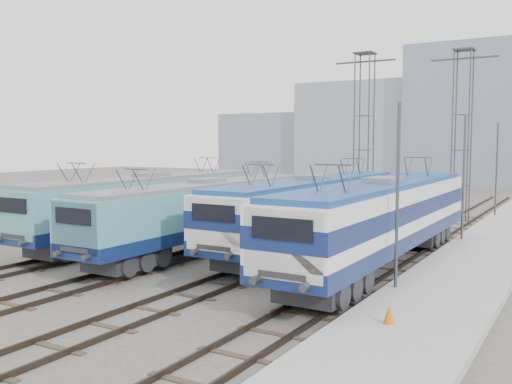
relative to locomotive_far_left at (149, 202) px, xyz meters
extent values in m
plane|color=#514C47|center=(6.75, -6.12, -2.24)|extent=(160.00, 160.00, 0.00)
cube|color=#9E9E99|center=(16.95, 1.88, -2.09)|extent=(4.00, 70.00, 0.30)
cube|color=#112050|center=(0.00, 0.22, -0.86)|extent=(2.84, 17.96, 0.60)
cube|color=teal|center=(0.00, 0.22, 0.34)|extent=(2.79, 17.96, 1.80)
cube|color=teal|center=(0.00, -8.41, 0.16)|extent=(2.57, 0.70, 2.04)
cube|color=slate|center=(0.00, 0.22, 1.33)|extent=(2.57, 17.24, 0.20)
cube|color=#262628|center=(0.00, -5.77, -1.61)|extent=(2.10, 3.59, 0.67)
cube|color=#262628|center=(0.00, 6.21, -1.61)|extent=(2.10, 3.59, 0.67)
cube|color=#112050|center=(4.50, -0.73, -0.90)|extent=(2.74, 17.32, 0.58)
cube|color=teal|center=(4.50, -0.73, 0.25)|extent=(2.69, 17.32, 1.73)
cube|color=teal|center=(4.50, -9.05, 0.08)|extent=(2.48, 0.67, 1.96)
cube|color=slate|center=(4.50, -0.73, 1.21)|extent=(2.48, 16.62, 0.19)
cube|color=#262628|center=(4.50, -6.50, -1.63)|extent=(2.02, 3.46, 0.65)
cube|color=#262628|center=(4.50, 5.04, -1.63)|extent=(2.02, 3.46, 0.65)
cube|color=#112050|center=(9.00, 2.45, -0.85)|extent=(2.86, 18.08, 0.60)
cube|color=white|center=(9.00, 2.45, 0.35)|extent=(2.81, 18.08, 1.81)
cube|color=#112050|center=(9.00, 2.45, 0.30)|extent=(2.85, 18.10, 0.70)
cube|color=white|center=(9.00, -6.23, 0.17)|extent=(2.59, 0.70, 2.05)
cube|color=navy|center=(9.00, 2.45, 1.36)|extent=(2.59, 17.36, 0.20)
cube|color=#262628|center=(9.00, -3.57, -1.61)|extent=(2.11, 3.62, 0.68)
cube|color=#262628|center=(9.00, 8.48, -1.61)|extent=(2.11, 3.62, 0.68)
cube|color=#112050|center=(13.50, -0.05, -0.80)|extent=(2.98, 18.82, 0.63)
cube|color=white|center=(13.50, -0.05, 0.45)|extent=(2.93, 18.82, 1.88)
cube|color=#112050|center=(13.50, -0.05, 0.40)|extent=(2.97, 18.84, 0.73)
cube|color=white|center=(13.50, -9.10, 0.26)|extent=(2.69, 0.73, 2.13)
cube|color=navy|center=(13.50, -0.05, 1.50)|extent=(2.69, 18.06, 0.21)
cube|color=#262628|center=(13.50, -6.32, -1.59)|extent=(2.20, 3.76, 0.71)
cube|color=#262628|center=(13.50, 6.22, -1.59)|extent=(2.20, 3.76, 0.71)
cylinder|color=#3F4247|center=(6.20, 15.33, 3.76)|extent=(0.10, 0.10, 12.00)
cylinder|color=#3F4247|center=(7.30, 15.33, 3.76)|extent=(0.10, 0.10, 12.00)
cylinder|color=#3F4247|center=(6.20, 16.43, 3.76)|extent=(0.10, 0.10, 12.00)
cylinder|color=#3F4247|center=(7.30, 16.43, 3.76)|extent=(0.10, 0.10, 12.00)
cube|color=#3F4247|center=(6.75, 15.88, 9.16)|extent=(4.50, 0.12, 0.12)
cylinder|color=#3F4247|center=(12.70, 17.33, 3.76)|extent=(0.10, 0.10, 12.00)
cylinder|color=#3F4247|center=(13.80, 17.33, 3.76)|extent=(0.10, 0.10, 12.00)
cylinder|color=#3F4247|center=(12.70, 18.43, 3.76)|extent=(0.10, 0.10, 12.00)
cylinder|color=#3F4247|center=(13.80, 18.43, 3.76)|extent=(0.10, 0.10, 12.00)
cube|color=#3F4247|center=(13.25, 17.88, 9.16)|extent=(4.50, 0.12, 0.12)
cylinder|color=#3F4247|center=(15.35, -4.12, 1.26)|extent=(0.12, 0.12, 7.00)
cylinder|color=#3F4247|center=(15.35, 7.88, 1.26)|extent=(0.12, 0.12, 7.00)
cylinder|color=#3F4247|center=(15.35, 19.88, 1.26)|extent=(0.12, 0.12, 7.00)
cone|color=#D2580D|center=(16.45, -8.36, -1.66)|extent=(0.33, 0.33, 0.55)
cube|color=#8D939F|center=(-7.25, 55.88, 4.76)|extent=(18.00, 12.00, 14.00)
cube|color=gray|center=(10.75, 55.88, 6.76)|extent=(22.00, 14.00, 18.00)
cube|color=gray|center=(-23.25, 55.88, 2.76)|extent=(14.00, 10.00, 10.00)
camera|label=1|loc=(21.40, -24.26, 3.33)|focal=40.00mm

